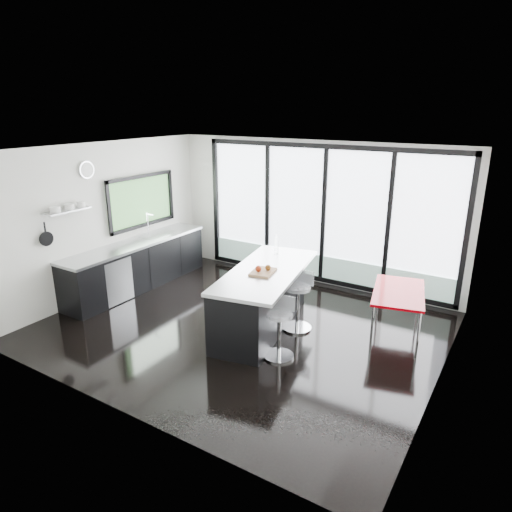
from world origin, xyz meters
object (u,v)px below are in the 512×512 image
Objects in this scene: bar_stool_near at (279,335)px; red_table at (397,312)px; bar_stool_far at (297,307)px; island at (262,297)px.

bar_stool_near is 2.02m from red_table.
bar_stool_far is 1.55m from red_table.
bar_stool_far is at bearing 22.49° from island.
red_table is (1.19, 1.63, 0.00)m from bar_stool_near.
island is at bearing -153.68° from red_table.
red_table is at bearing 26.32° from island.
island is 3.72× the size of bar_stool_near.
island is 0.59m from bar_stool_far.
bar_stool_near is at bearing -71.22° from bar_stool_far.
bar_stool_far is (0.53, 0.22, -0.13)m from island.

